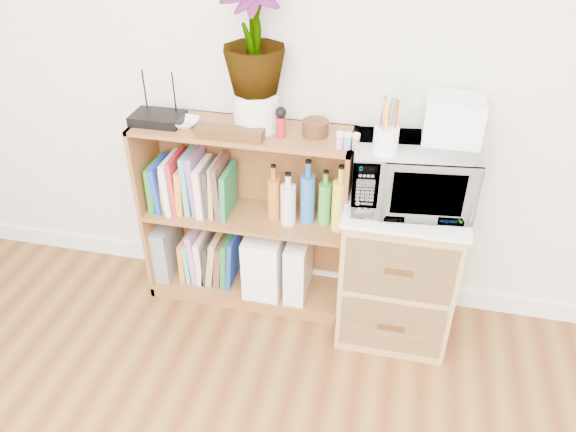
% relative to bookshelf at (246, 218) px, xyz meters
% --- Properties ---
extents(skirting_board, '(4.00, 0.02, 0.10)m').
position_rel_bookshelf_xyz_m(skirting_board, '(0.35, 0.14, -0.42)').
color(skirting_board, white).
rests_on(skirting_board, ground).
extents(bookshelf, '(1.00, 0.30, 0.95)m').
position_rel_bookshelf_xyz_m(bookshelf, '(0.00, 0.00, 0.00)').
color(bookshelf, brown).
rests_on(bookshelf, ground).
extents(wicker_unit, '(0.50, 0.45, 0.70)m').
position_rel_bookshelf_xyz_m(wicker_unit, '(0.75, -0.08, -0.12)').
color(wicker_unit, '#9E7542').
rests_on(wicker_unit, ground).
extents(microwave, '(0.52, 0.39, 0.27)m').
position_rel_bookshelf_xyz_m(microwave, '(0.75, -0.08, 0.38)').
color(microwave, silver).
rests_on(microwave, wicker_unit).
extents(pen_cup, '(0.10, 0.10, 0.11)m').
position_rel_bookshelf_xyz_m(pen_cup, '(0.63, -0.17, 0.57)').
color(pen_cup, white).
rests_on(pen_cup, microwave).
extents(small_appliance, '(0.23, 0.19, 0.18)m').
position_rel_bookshelf_xyz_m(small_appliance, '(0.88, 0.00, 0.61)').
color(small_appliance, white).
rests_on(small_appliance, microwave).
extents(router, '(0.23, 0.16, 0.04)m').
position_rel_bookshelf_xyz_m(router, '(-0.39, -0.02, 0.50)').
color(router, black).
rests_on(router, bookshelf).
extents(white_bowl, '(0.13, 0.13, 0.03)m').
position_rel_bookshelf_xyz_m(white_bowl, '(-0.26, -0.03, 0.49)').
color(white_bowl, white).
rests_on(white_bowl, bookshelf).
extents(plant_pot, '(0.20, 0.20, 0.17)m').
position_rel_bookshelf_xyz_m(plant_pot, '(0.06, 0.02, 0.56)').
color(plant_pot, silver).
rests_on(plant_pot, bookshelf).
extents(potted_plant, '(0.27, 0.27, 0.48)m').
position_rel_bookshelf_xyz_m(potted_plant, '(0.06, 0.02, 0.88)').
color(potted_plant, '#38702C').
rests_on(potted_plant, plant_pot).
extents(trinket_box, '(0.29, 0.07, 0.05)m').
position_rel_bookshelf_xyz_m(trinket_box, '(-0.02, -0.10, 0.50)').
color(trinket_box, '#3A240F').
rests_on(trinket_box, bookshelf).
extents(kokeshi_doll, '(0.04, 0.04, 0.09)m').
position_rel_bookshelf_xyz_m(kokeshi_doll, '(0.19, -0.04, 0.52)').
color(kokeshi_doll, '#A1131D').
rests_on(kokeshi_doll, bookshelf).
extents(wooden_bowl, '(0.11, 0.11, 0.07)m').
position_rel_bookshelf_xyz_m(wooden_bowl, '(0.33, 0.01, 0.51)').
color(wooden_bowl, '#39210F').
rests_on(wooden_bowl, bookshelf).
extents(paint_jars, '(0.11, 0.04, 0.06)m').
position_rel_bookshelf_xyz_m(paint_jars, '(0.48, -0.09, 0.50)').
color(paint_jars, '#DC7A86').
rests_on(paint_jars, bookshelf).
extents(file_box, '(0.09, 0.24, 0.30)m').
position_rel_bookshelf_xyz_m(file_box, '(-0.45, 0.00, -0.26)').
color(file_box, slate).
rests_on(file_box, bookshelf).
extents(magazine_holder_left, '(0.11, 0.27, 0.33)m').
position_rel_bookshelf_xyz_m(magazine_holder_left, '(0.05, -0.01, -0.24)').
color(magazine_holder_left, white).
rests_on(magazine_holder_left, bookshelf).
extents(magazine_holder_mid, '(0.11, 0.27, 0.33)m').
position_rel_bookshelf_xyz_m(magazine_holder_mid, '(0.13, -0.01, -0.24)').
color(magazine_holder_mid, white).
rests_on(magazine_holder_mid, bookshelf).
extents(magazine_holder_right, '(0.10, 0.26, 0.32)m').
position_rel_bookshelf_xyz_m(magazine_holder_right, '(0.26, -0.01, -0.24)').
color(magazine_holder_right, white).
rests_on(magazine_holder_right, bookshelf).
extents(cookbooks, '(0.40, 0.20, 0.31)m').
position_rel_bookshelf_xyz_m(cookbooks, '(-0.26, 0.00, 0.16)').
color(cookbooks, '#1F7726').
rests_on(cookbooks, bookshelf).
extents(liquor_bottles, '(0.46, 0.07, 0.32)m').
position_rel_bookshelf_xyz_m(liquor_bottles, '(0.34, 0.00, 0.17)').
color(liquor_bottles, '#B55F22').
rests_on(liquor_bottles, bookshelf).
extents(lower_books, '(0.30, 0.19, 0.30)m').
position_rel_bookshelf_xyz_m(lower_books, '(-0.21, 0.00, -0.28)').
color(lower_books, orange).
rests_on(lower_books, bookshelf).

